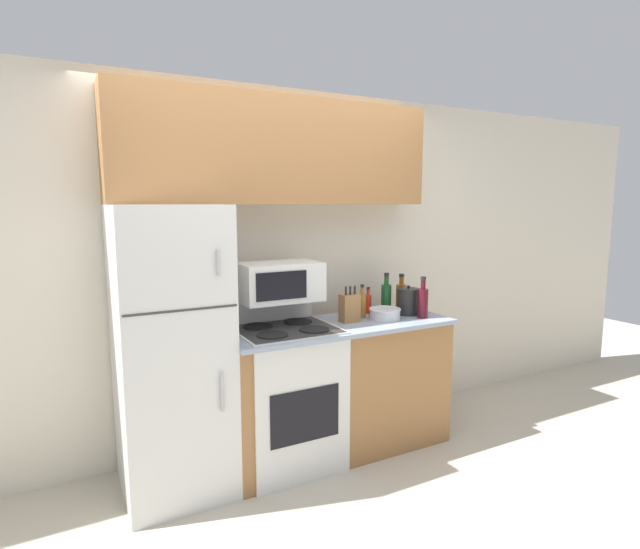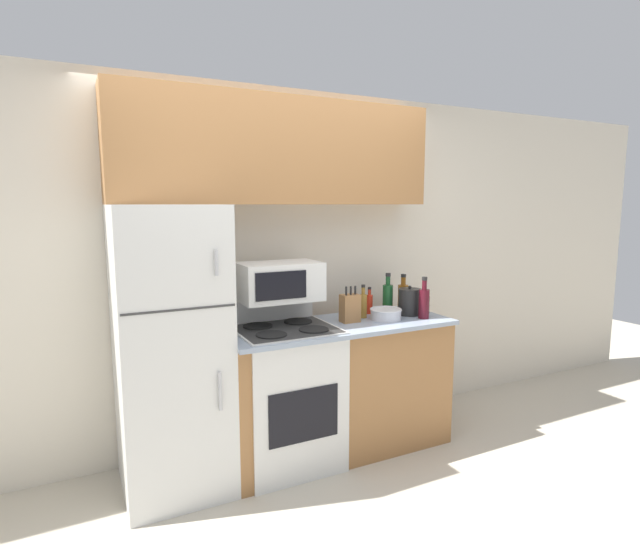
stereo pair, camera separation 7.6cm
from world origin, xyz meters
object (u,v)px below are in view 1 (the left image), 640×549
(microwave, at_px, (279,282))
(bottle_wine_green, at_px, (386,297))
(refrigerator, at_px, (171,351))
(stove, at_px, (286,395))
(kettle, at_px, (408,301))
(bottle_soy_sauce, at_px, (424,303))
(bowl, at_px, (385,313))
(bottle_wine_red, at_px, (423,302))
(knife_block, at_px, (350,308))
(bottle_whiskey, at_px, (401,296))
(bottle_hot_sauce, at_px, (368,303))
(bottle_vinegar, at_px, (362,305))

(microwave, relative_size, bottle_wine_green, 1.79)
(refrigerator, relative_size, stove, 1.58)
(microwave, relative_size, kettle, 2.45)
(bottle_soy_sauce, bearing_deg, bowl, -174.45)
(microwave, relative_size, bottle_wine_red, 1.79)
(knife_block, distance_m, bottle_whiskey, 0.58)
(knife_block, relative_size, bottle_wine_green, 0.84)
(microwave, relative_size, bottle_whiskey, 1.92)
(bottle_hot_sauce, bearing_deg, bowl, -89.51)
(bowl, relative_size, bottle_vinegar, 0.95)
(stove, distance_m, bottle_soy_sauce, 1.25)
(bottle_vinegar, relative_size, bottle_whiskey, 0.86)
(bottle_hot_sauce, bearing_deg, bottle_soy_sauce, -24.68)
(bottle_vinegar, relative_size, bottle_wine_red, 0.80)
(bowl, bearing_deg, stove, 176.21)
(bottle_vinegar, xyz_separation_m, bottle_whiskey, (0.41, 0.08, 0.02))
(bottle_hot_sauce, distance_m, bottle_soy_sauce, 0.43)
(bowl, height_order, bottle_soy_sauce, bottle_soy_sauce)
(refrigerator, xyz_separation_m, microwave, (0.72, 0.04, 0.36))
(refrigerator, bearing_deg, bottle_hot_sauce, 3.58)
(knife_block, relative_size, bottle_soy_sauce, 1.40)
(refrigerator, xyz_separation_m, bottle_whiskey, (1.76, 0.08, 0.17))
(bottle_wine_red, height_order, bottle_soy_sauce, bottle_wine_red)
(microwave, relative_size, knife_block, 2.12)
(bottle_whiskey, xyz_separation_m, kettle, (-0.05, -0.15, -0.01))
(bottle_vinegar, xyz_separation_m, kettle, (0.36, -0.07, 0.00))
(knife_block, relative_size, bottle_whiskey, 0.90)
(bottle_soy_sauce, bearing_deg, bottle_whiskey, 118.98)
(bottle_wine_green, relative_size, bottle_soy_sauce, 1.67)
(knife_block, height_order, bottle_wine_green, bottle_wine_green)
(bowl, relative_size, bottle_whiskey, 0.81)
(stove, xyz_separation_m, bottle_vinegar, (0.64, 0.07, 0.54))
(bottle_soy_sauce, bearing_deg, bottle_vinegar, 170.39)
(bottle_wine_red, distance_m, bottle_whiskey, 0.30)
(knife_block, relative_size, bottle_wine_red, 0.84)
(bottle_wine_red, relative_size, bottle_soy_sauce, 1.67)
(kettle, bearing_deg, bottle_hot_sauce, 145.55)
(knife_block, bearing_deg, bottle_wine_red, -15.02)
(refrigerator, bearing_deg, kettle, -2.53)
(bottle_vinegar, bearing_deg, bottle_whiskey, 11.14)
(refrigerator, relative_size, bowl, 7.65)
(bottle_soy_sauce, bearing_deg, bottle_hot_sauce, 155.32)
(stove, height_order, bowl, stove)
(refrigerator, height_order, microwave, refrigerator)
(kettle, bearing_deg, bottle_whiskey, 71.07)
(stove, xyz_separation_m, bottle_whiskey, (1.05, 0.15, 0.55))
(bottle_wine_green, relative_size, bottle_whiskey, 1.07)
(bottle_hot_sauce, bearing_deg, bottle_wine_red, -49.53)
(bowl, height_order, bottle_wine_green, bottle_wine_green)
(stove, bearing_deg, bowl, -3.79)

